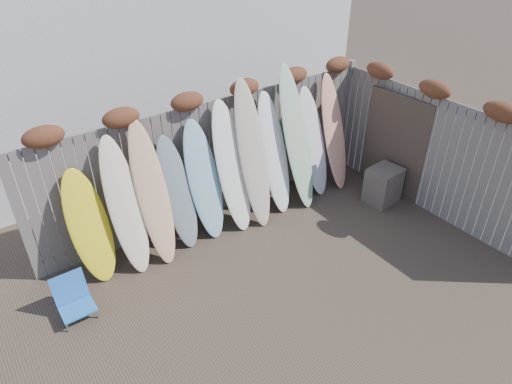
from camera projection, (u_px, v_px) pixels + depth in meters
ground at (306, 291)px, 6.32m from camera, size 80.00×80.00×0.00m
back_fence at (216, 148)px, 7.34m from camera, size 6.05×0.28×2.24m
right_fence at (442, 152)px, 7.33m from camera, size 0.28×4.40×2.24m
beach_chair at (73, 298)px, 5.85m from camera, size 0.42×0.45×0.56m
wooden_crate at (383, 185)px, 8.03m from camera, size 0.60×0.52×0.65m
lattice_panel at (394, 145)px, 8.02m from camera, size 0.16×1.23×1.84m
surfboard_0 at (89, 227)px, 6.21m from camera, size 0.59×0.62×1.63m
surfboard_1 at (125, 207)px, 6.31m from camera, size 0.47×0.70×1.97m
surfboard_2 at (153, 195)px, 6.45m from camera, size 0.48×0.75×2.09m
surfboard_3 at (178, 193)px, 6.81m from camera, size 0.53×0.67×1.74m
surfboard_4 at (204, 181)px, 7.00m from camera, size 0.53×0.67×1.86m
surfboard_5 at (232, 167)px, 7.13m from camera, size 0.53×0.74×2.07m
surfboard_6 at (253, 155)px, 7.19m from camera, size 0.53×0.85×2.33m
surfboard_7 at (274, 154)px, 7.56m from camera, size 0.50×0.72×2.01m
surfboard_8 at (297, 139)px, 7.61m from camera, size 0.58×0.87×2.39m
surfboard_9 at (313, 142)px, 8.03m from camera, size 0.60×0.73×1.91m
surfboard_10 at (334, 133)px, 8.19m from camera, size 0.48×0.74×2.06m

